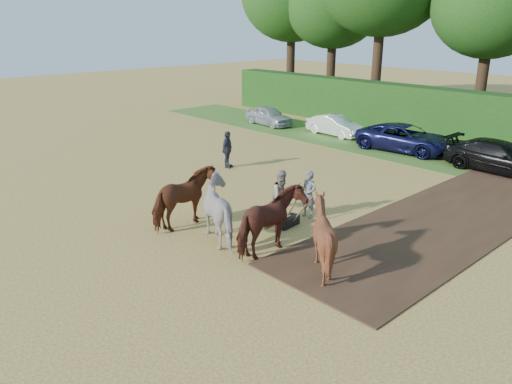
# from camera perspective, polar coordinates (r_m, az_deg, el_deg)

# --- Properties ---
(ground) EXTENTS (120.00, 120.00, 0.00)m
(ground) POSITION_cam_1_polar(r_m,az_deg,el_deg) (15.40, 5.15, -7.53)
(ground) COLOR gold
(ground) RESTS_ON ground
(earth_strip) EXTENTS (4.50, 17.00, 0.05)m
(earth_strip) POSITION_cam_1_polar(r_m,az_deg,el_deg) (20.12, 22.01, -2.31)
(earth_strip) COLOR #472D1C
(earth_strip) RESTS_ON ground
(grass_verge) EXTENTS (50.00, 5.00, 0.03)m
(grass_verge) POSITION_cam_1_polar(r_m,az_deg,el_deg) (26.86, 25.76, 2.30)
(grass_verge) COLOR #38601E
(grass_verge) RESTS_ON ground
(spectator_near) EXTENTS (0.86, 1.02, 1.88)m
(spectator_near) POSITION_cam_1_polar(r_m,az_deg,el_deg) (17.83, 3.03, -0.43)
(spectator_near) COLOR #BDB695
(spectator_near) RESTS_ON ground
(spectator_far) EXTENTS (0.89, 1.15, 1.82)m
(spectator_far) POSITION_cam_1_polar(r_m,az_deg,el_deg) (24.45, -3.29, 4.87)
(spectator_far) COLOR #2A2B38
(spectator_far) RESTS_ON ground
(plough_team) EXTENTS (6.91, 5.38, 2.09)m
(plough_team) POSITION_cam_1_polar(r_m,az_deg,el_deg) (15.75, -0.73, -2.71)
(plough_team) COLOR brown
(plough_team) RESTS_ON ground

